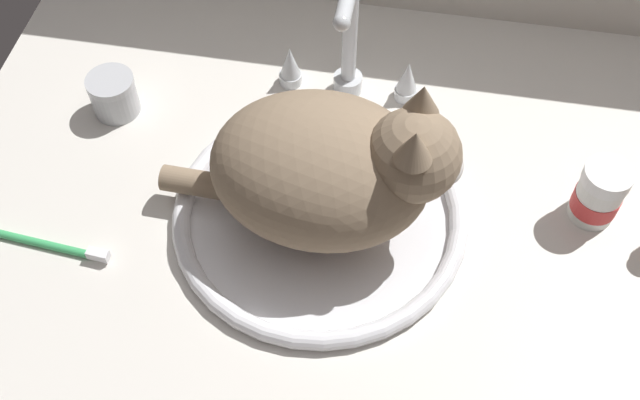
# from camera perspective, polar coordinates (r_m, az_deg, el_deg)

# --- Properties ---
(countertop) EXTENTS (1.07, 0.80, 0.03)m
(countertop) POSITION_cam_1_polar(r_m,az_deg,el_deg) (0.95, 2.53, -2.27)
(countertop) COLOR silver
(countertop) RESTS_ON ground
(sink_basin) EXTENTS (0.36, 0.36, 0.02)m
(sink_basin) POSITION_cam_1_polar(r_m,az_deg,el_deg) (0.94, -0.00, -1.07)
(sink_basin) COLOR white
(sink_basin) RESTS_ON countertop
(faucet) EXTENTS (0.19, 0.11, 0.20)m
(faucet) POSITION_cam_1_polar(r_m,az_deg,el_deg) (1.02, 2.11, 10.90)
(faucet) COLOR silver
(faucet) RESTS_ON countertop
(cat) EXTENTS (0.35, 0.20, 0.20)m
(cat) POSITION_cam_1_polar(r_m,az_deg,el_deg) (0.86, 1.18, 2.32)
(cat) COLOR #8C755B
(cat) RESTS_ON sink_basin
(metal_jar) EXTENTS (0.06, 0.06, 0.06)m
(metal_jar) POSITION_cam_1_polar(r_m,az_deg,el_deg) (1.07, -15.04, 7.55)
(metal_jar) COLOR #B2B5BA
(metal_jar) RESTS_ON countertop
(pill_bottle) EXTENTS (0.06, 0.06, 0.08)m
(pill_bottle) POSITION_cam_1_polar(r_m,az_deg,el_deg) (0.98, 19.94, 0.37)
(pill_bottle) COLOR white
(pill_bottle) RESTS_ON countertop
(toothbrush) EXTENTS (0.18, 0.03, 0.02)m
(toothbrush) POSITION_cam_1_polar(r_m,az_deg,el_deg) (0.98, -19.74, -3.06)
(toothbrush) COLOR #3FB266
(toothbrush) RESTS_ON countertop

